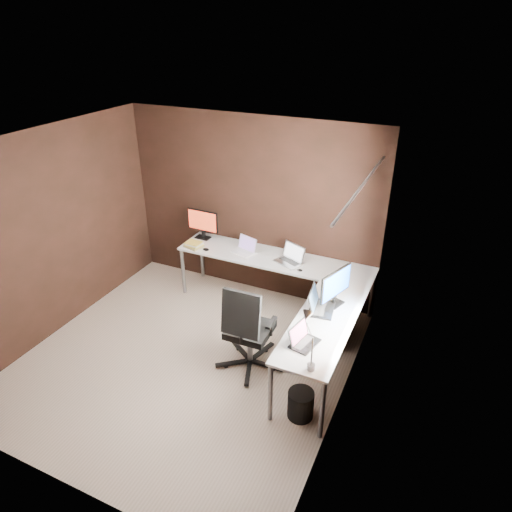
# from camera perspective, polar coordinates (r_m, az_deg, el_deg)

# --- Properties ---
(room) EXTENTS (3.60, 3.60, 2.50)m
(room) POSITION_cam_1_polar(r_m,az_deg,el_deg) (4.70, -5.83, -1.48)
(room) COLOR #C6AF9A
(room) RESTS_ON ground
(desk) EXTENTS (2.65, 2.25, 0.73)m
(desk) POSITION_cam_1_polar(r_m,az_deg,el_deg) (5.58, 3.94, -3.44)
(desk) COLOR white
(desk) RESTS_ON ground
(drawer_pedestal) EXTENTS (0.42, 0.50, 0.60)m
(drawer_pedestal) POSITION_cam_1_polar(r_m,az_deg,el_deg) (5.73, 9.73, -7.38)
(drawer_pedestal) COLOR white
(drawer_pedestal) RESTS_ON ground
(monitor_left) EXTENTS (0.48, 0.14, 0.42)m
(monitor_left) POSITION_cam_1_polar(r_m,az_deg,el_deg) (6.53, -6.68, 4.18)
(monitor_left) COLOR black
(monitor_left) RESTS_ON desk
(monitor_right) EXTENTS (0.21, 0.49, 0.42)m
(monitor_right) POSITION_cam_1_polar(r_m,az_deg,el_deg) (5.05, 9.95, -3.61)
(monitor_right) COLOR black
(monitor_right) RESTS_ON desk
(laptop_white) EXTENTS (0.35, 0.30, 0.20)m
(laptop_white) POSITION_cam_1_polar(r_m,az_deg,el_deg) (6.17, -1.39, 0.90)
(laptop_white) COLOR white
(laptop_white) RESTS_ON desk
(laptop_silver) EXTENTS (0.42, 0.37, 0.23)m
(laptop_silver) POSITION_cam_1_polar(r_m,az_deg,el_deg) (5.93, 4.33, -0.30)
(laptop_silver) COLOR silver
(laptop_silver) RESTS_ON desk
(laptop_black_big) EXTENTS (0.31, 0.40, 0.25)m
(laptop_black_big) POSITION_cam_1_polar(r_m,az_deg,el_deg) (5.03, 7.84, -6.06)
(laptop_black_big) COLOR black
(laptop_black_big) RESTS_ON desk
(laptop_black_small) EXTENTS (0.27, 0.34, 0.20)m
(laptop_black_small) POSITION_cam_1_polar(r_m,az_deg,el_deg) (4.54, 5.81, -10.33)
(laptop_black_small) COLOR black
(laptop_black_small) RESTS_ON desk
(book_stack) EXTENTS (0.27, 0.24, 0.07)m
(book_stack) POSITION_cam_1_polar(r_m,az_deg,el_deg) (6.36, -7.79, 1.41)
(book_stack) COLOR #998652
(book_stack) RESTS_ON desk
(mouse_left) EXTENTS (0.10, 0.08, 0.04)m
(mouse_left) POSITION_cam_1_polar(r_m,az_deg,el_deg) (6.24, -6.28, 0.82)
(mouse_left) COLOR black
(mouse_left) RESTS_ON desk
(mouse_corner) EXTENTS (0.08, 0.06, 0.03)m
(mouse_corner) POSITION_cam_1_polar(r_m,az_deg,el_deg) (5.74, 5.49, -1.78)
(mouse_corner) COLOR black
(mouse_corner) RESTS_ON desk
(desk_lamp) EXTENTS (0.19, 0.21, 0.56)m
(desk_lamp) POSITION_cam_1_polar(r_m,az_deg,el_deg) (4.13, 6.55, -9.49)
(desk_lamp) COLOR slate
(desk_lamp) RESTS_ON desk
(office_chair) EXTENTS (0.61, 0.61, 1.09)m
(office_chair) POSITION_cam_1_polar(r_m,az_deg,el_deg) (5.20, -0.94, -10.86)
(office_chair) COLOR black
(office_chair) RESTS_ON ground
(wastebasket) EXTENTS (0.28, 0.28, 0.30)m
(wastebasket) POSITION_cam_1_polar(r_m,az_deg,el_deg) (4.78, 5.60, -17.96)
(wastebasket) COLOR black
(wastebasket) RESTS_ON ground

